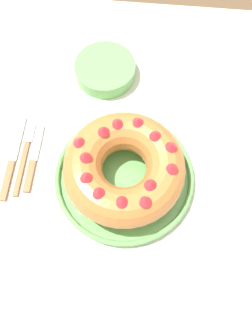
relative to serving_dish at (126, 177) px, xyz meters
name	(u,v)px	position (x,y,z in m)	size (l,w,h in m)	color
ground_plane	(132,240)	(0.03, -0.01, -0.79)	(8.00, 8.00, 0.00)	brown
dining_table	(137,195)	(0.03, -0.01, -0.10)	(1.41, 1.15, 0.78)	silver
serving_dish	(126,177)	(0.00, 0.00, 0.00)	(0.32, 0.32, 0.02)	#6BB760
bundt_cake	(126,168)	(0.00, 0.00, 0.06)	(0.27, 0.27, 0.10)	#C67538
fork	(27,152)	(-0.25, 0.04, -0.01)	(0.02, 0.20, 0.01)	#936038
serving_knife	(13,163)	(-0.27, 0.01, -0.01)	(0.02, 0.22, 0.01)	#936038
cake_knife	(34,162)	(-0.22, 0.02, -0.01)	(0.02, 0.18, 0.01)	#936038
side_bowl	(107,70)	(-0.08, 0.29, 0.01)	(0.16, 0.16, 0.04)	#6BB760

